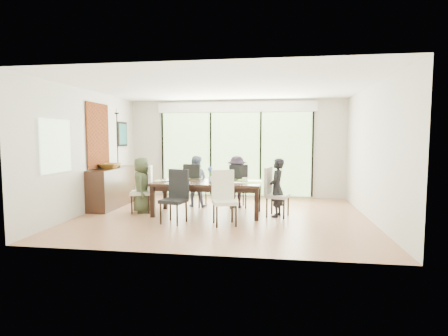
# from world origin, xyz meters

# --- Properties ---
(floor) EXTENTS (6.00, 5.00, 0.01)m
(floor) POSITION_xyz_m (0.00, 0.00, -0.01)
(floor) COLOR brown
(floor) RESTS_ON ground
(ceiling) EXTENTS (6.00, 5.00, 0.01)m
(ceiling) POSITION_xyz_m (0.00, 0.00, 2.71)
(ceiling) COLOR white
(ceiling) RESTS_ON wall_back
(wall_back) EXTENTS (6.00, 0.02, 2.70)m
(wall_back) POSITION_xyz_m (0.00, 2.51, 1.35)
(wall_back) COLOR beige
(wall_back) RESTS_ON floor
(wall_front) EXTENTS (6.00, 0.02, 2.70)m
(wall_front) POSITION_xyz_m (0.00, -2.51, 1.35)
(wall_front) COLOR silver
(wall_front) RESTS_ON floor
(wall_left) EXTENTS (0.02, 5.00, 2.70)m
(wall_left) POSITION_xyz_m (-3.01, 0.00, 1.35)
(wall_left) COLOR silver
(wall_left) RESTS_ON floor
(wall_right) EXTENTS (0.02, 5.00, 2.70)m
(wall_right) POSITION_xyz_m (3.01, 0.00, 1.35)
(wall_right) COLOR beige
(wall_right) RESTS_ON floor
(glass_doors) EXTENTS (4.20, 0.02, 2.30)m
(glass_doors) POSITION_xyz_m (0.00, 2.47, 1.20)
(glass_doors) COLOR #598C3F
(glass_doors) RESTS_ON wall_back
(blinds_header) EXTENTS (4.40, 0.06, 0.28)m
(blinds_header) POSITION_xyz_m (0.00, 2.46, 2.50)
(blinds_header) COLOR white
(blinds_header) RESTS_ON wall_back
(mullion_a) EXTENTS (0.05, 0.04, 2.30)m
(mullion_a) POSITION_xyz_m (-2.10, 2.46, 1.20)
(mullion_a) COLOR black
(mullion_a) RESTS_ON wall_back
(mullion_b) EXTENTS (0.05, 0.04, 2.30)m
(mullion_b) POSITION_xyz_m (-0.70, 2.46, 1.20)
(mullion_b) COLOR black
(mullion_b) RESTS_ON wall_back
(mullion_c) EXTENTS (0.05, 0.04, 2.30)m
(mullion_c) POSITION_xyz_m (0.70, 2.46, 1.20)
(mullion_c) COLOR black
(mullion_c) RESTS_ON wall_back
(mullion_d) EXTENTS (0.05, 0.04, 2.30)m
(mullion_d) POSITION_xyz_m (2.10, 2.46, 1.20)
(mullion_d) COLOR black
(mullion_d) RESTS_ON wall_back
(side_window) EXTENTS (0.02, 0.90, 1.00)m
(side_window) POSITION_xyz_m (-2.97, -1.20, 1.50)
(side_window) COLOR #8CAD7F
(side_window) RESTS_ON wall_left
(deck) EXTENTS (6.00, 1.80, 0.10)m
(deck) POSITION_xyz_m (0.00, 3.40, -0.05)
(deck) COLOR brown
(deck) RESTS_ON ground
(rail_top) EXTENTS (6.00, 0.08, 0.06)m
(rail_top) POSITION_xyz_m (0.00, 4.20, 0.55)
(rail_top) COLOR brown
(rail_top) RESTS_ON deck
(foliage_left) EXTENTS (3.20, 3.20, 3.20)m
(foliage_left) POSITION_xyz_m (-1.80, 5.20, 1.44)
(foliage_left) COLOR #14380F
(foliage_left) RESTS_ON ground
(foliage_mid) EXTENTS (4.00, 4.00, 4.00)m
(foliage_mid) POSITION_xyz_m (0.40, 5.80, 1.80)
(foliage_mid) COLOR #14380F
(foliage_mid) RESTS_ON ground
(foliage_right) EXTENTS (2.80, 2.80, 2.80)m
(foliage_right) POSITION_xyz_m (2.20, 5.00, 1.26)
(foliage_right) COLOR #14380F
(foliage_right) RESTS_ON ground
(foliage_far) EXTENTS (3.60, 3.60, 3.60)m
(foliage_far) POSITION_xyz_m (-0.60, 6.50, 1.62)
(foliage_far) COLOR #14380F
(foliage_far) RESTS_ON ground
(table_top) EXTENTS (2.28, 1.04, 0.06)m
(table_top) POSITION_xyz_m (-0.34, 0.11, 0.68)
(table_top) COLOR black
(table_top) RESTS_ON floor
(table_apron) EXTENTS (2.09, 0.85, 0.09)m
(table_apron) POSITION_xyz_m (-0.34, 0.11, 0.60)
(table_apron) COLOR black
(table_apron) RESTS_ON floor
(table_leg_fl) EXTENTS (0.09, 0.09, 0.66)m
(table_leg_fl) POSITION_xyz_m (-1.42, -0.32, 0.33)
(table_leg_fl) COLOR black
(table_leg_fl) RESTS_ON floor
(table_leg_fr) EXTENTS (0.09, 0.09, 0.66)m
(table_leg_fr) POSITION_xyz_m (0.74, -0.32, 0.33)
(table_leg_fr) COLOR black
(table_leg_fr) RESTS_ON floor
(table_leg_bl) EXTENTS (0.09, 0.09, 0.66)m
(table_leg_bl) POSITION_xyz_m (-1.42, 0.54, 0.33)
(table_leg_bl) COLOR black
(table_leg_bl) RESTS_ON floor
(table_leg_br) EXTENTS (0.09, 0.09, 0.66)m
(table_leg_br) POSITION_xyz_m (0.74, 0.54, 0.33)
(table_leg_br) COLOR black
(table_leg_br) RESTS_ON floor
(chair_left_end) EXTENTS (0.53, 0.53, 1.04)m
(chair_left_end) POSITION_xyz_m (-1.84, 0.11, 0.52)
(chair_left_end) COLOR beige
(chair_left_end) RESTS_ON floor
(chair_right_end) EXTENTS (0.54, 0.54, 1.04)m
(chair_right_end) POSITION_xyz_m (1.16, 0.11, 0.52)
(chair_right_end) COLOR beige
(chair_right_end) RESTS_ON floor
(chair_far_left) EXTENTS (0.53, 0.53, 1.04)m
(chair_far_left) POSITION_xyz_m (-0.79, 0.96, 0.52)
(chair_far_left) COLOR black
(chair_far_left) RESTS_ON floor
(chair_far_right) EXTENTS (0.53, 0.53, 1.04)m
(chair_far_right) POSITION_xyz_m (0.21, 0.96, 0.52)
(chair_far_right) COLOR black
(chair_far_right) RESTS_ON floor
(chair_near_left) EXTENTS (0.53, 0.53, 1.04)m
(chair_near_left) POSITION_xyz_m (-0.84, -0.76, 0.52)
(chair_near_left) COLOR black
(chair_near_left) RESTS_ON floor
(chair_near_right) EXTENTS (0.55, 0.55, 1.04)m
(chair_near_right) POSITION_xyz_m (0.16, -0.76, 0.52)
(chair_near_right) COLOR white
(chair_near_right) RESTS_ON floor
(person_left_end) EXTENTS (0.46, 0.63, 1.23)m
(person_left_end) POSITION_xyz_m (-1.82, 0.11, 0.61)
(person_left_end) COLOR #404B32
(person_left_end) RESTS_ON floor
(person_right_end) EXTENTS (0.48, 0.64, 1.23)m
(person_right_end) POSITION_xyz_m (1.14, 0.11, 0.61)
(person_right_end) COLOR black
(person_right_end) RESTS_ON floor
(person_far_left) EXTENTS (0.60, 0.40, 1.23)m
(person_far_left) POSITION_xyz_m (-0.79, 0.94, 0.61)
(person_far_left) COLOR #7183A4
(person_far_left) RESTS_ON floor
(person_far_right) EXTENTS (0.60, 0.40, 1.23)m
(person_far_right) POSITION_xyz_m (0.21, 0.94, 0.61)
(person_far_right) COLOR #261E2D
(person_far_right) RESTS_ON floor
(placemat_left) EXTENTS (0.42, 0.30, 0.01)m
(placemat_left) POSITION_xyz_m (-1.29, 0.11, 0.72)
(placemat_left) COLOR #9CB03F
(placemat_left) RESTS_ON table_top
(placemat_right) EXTENTS (0.42, 0.30, 0.01)m
(placemat_right) POSITION_xyz_m (0.61, 0.11, 0.72)
(placemat_right) COLOR #85BE43
(placemat_right) RESTS_ON table_top
(placemat_far_l) EXTENTS (0.42, 0.30, 0.01)m
(placemat_far_l) POSITION_xyz_m (-0.79, 0.51, 0.72)
(placemat_far_l) COLOR olive
(placemat_far_l) RESTS_ON table_top
(placemat_far_r) EXTENTS (0.42, 0.30, 0.01)m
(placemat_far_r) POSITION_xyz_m (0.21, 0.51, 0.72)
(placemat_far_r) COLOR #88C646
(placemat_far_r) RESTS_ON table_top
(placemat_paper) EXTENTS (0.42, 0.30, 0.01)m
(placemat_paper) POSITION_xyz_m (-0.89, -0.19, 0.72)
(placemat_paper) COLOR white
(placemat_paper) RESTS_ON table_top
(tablet_far_l) EXTENTS (0.25, 0.17, 0.01)m
(tablet_far_l) POSITION_xyz_m (-0.69, 0.46, 0.72)
(tablet_far_l) COLOR black
(tablet_far_l) RESTS_ON table_top
(tablet_far_r) EXTENTS (0.23, 0.16, 0.01)m
(tablet_far_r) POSITION_xyz_m (0.16, 0.46, 0.72)
(tablet_far_r) COLOR black
(tablet_far_r) RESTS_ON table_top
(papers) EXTENTS (0.28, 0.21, 0.00)m
(papers) POSITION_xyz_m (0.36, 0.06, 0.71)
(papers) COLOR white
(papers) RESTS_ON table_top
(platter_base) EXTENTS (0.25, 0.25, 0.02)m
(platter_base) POSITION_xyz_m (-0.89, -0.19, 0.73)
(platter_base) COLOR white
(platter_base) RESTS_ON table_top
(platter_snacks) EXTENTS (0.19, 0.19, 0.01)m
(platter_snacks) POSITION_xyz_m (-0.89, -0.19, 0.75)
(platter_snacks) COLOR orange
(platter_snacks) RESTS_ON table_top
(vase) EXTENTS (0.08, 0.08, 0.11)m
(vase) POSITION_xyz_m (-0.29, 0.16, 0.77)
(vase) COLOR silver
(vase) RESTS_ON table_top
(hyacinth_stems) EXTENTS (0.04, 0.04, 0.15)m
(hyacinth_stems) POSITION_xyz_m (-0.29, 0.16, 0.88)
(hyacinth_stems) COLOR #337226
(hyacinth_stems) RESTS_ON table_top
(hyacinth_blooms) EXTENTS (0.10, 0.10, 0.10)m
(hyacinth_blooms) POSITION_xyz_m (-0.29, 0.16, 0.98)
(hyacinth_blooms) COLOR #485DB5
(hyacinth_blooms) RESTS_ON table_top
(laptop) EXTENTS (0.36, 0.37, 0.02)m
(laptop) POSITION_xyz_m (-1.19, 0.01, 0.72)
(laptop) COLOR silver
(laptop) RESTS_ON table_top
(cup_a) EXTENTS (0.17, 0.17, 0.09)m
(cup_a) POSITION_xyz_m (-1.04, 0.26, 0.76)
(cup_a) COLOR white
(cup_a) RESTS_ON table_top
(cup_b) EXTENTS (0.13, 0.13, 0.09)m
(cup_b) POSITION_xyz_m (-0.19, 0.01, 0.76)
(cup_b) COLOR white
(cup_b) RESTS_ON table_top
(cup_c) EXTENTS (0.17, 0.17, 0.09)m
(cup_c) POSITION_xyz_m (0.46, 0.21, 0.76)
(cup_c) COLOR white
(cup_c) RESTS_ON table_top
(book) EXTENTS (0.22, 0.25, 0.02)m
(book) POSITION_xyz_m (-0.09, 0.16, 0.72)
(book) COLOR white
(book) RESTS_ON table_top
(sideboard) EXTENTS (0.47, 1.66, 0.93)m
(sideboard) POSITION_xyz_m (-2.76, 0.60, 0.47)
(sideboard) COLOR black
(sideboard) RESTS_ON floor
(bowl) EXTENTS (0.49, 0.49, 0.12)m
(bowl) POSITION_xyz_m (-2.76, 0.50, 0.99)
(bowl) COLOR brown
(bowl) RESTS_ON sideboard
(candlestick_base) EXTENTS (0.10, 0.10, 0.04)m
(candlestick_base) POSITION_xyz_m (-2.76, 0.95, 0.95)
(candlestick_base) COLOR black
(candlestick_base) RESTS_ON sideboard
(candlestick_shaft) EXTENTS (0.02, 0.02, 1.30)m
(candlestick_shaft) POSITION_xyz_m (-2.76, 0.95, 1.61)
(candlestick_shaft) COLOR black
(candlestick_shaft) RESTS_ON sideboard
(candlestick_pan) EXTENTS (0.10, 0.10, 0.03)m
(candlestick_pan) POSITION_xyz_m (-2.76, 0.95, 2.25)
(candlestick_pan) COLOR black
(candlestick_pan) RESTS_ON sideboard
(candle) EXTENTS (0.04, 0.04, 0.10)m
(candle) POSITION_xyz_m (-2.76, 0.95, 2.31)
(candle) COLOR silver
(candle) RESTS_ON sideboard
(tapestry) EXTENTS (0.02, 1.00, 1.50)m
(tapestry) POSITION_xyz_m (-2.97, 0.40, 1.70)
(tapestry) COLOR maroon
(tapestry) RESTS_ON wall_left
(art_frame) EXTENTS (0.03, 0.55, 0.65)m
(art_frame) POSITION_xyz_m (-2.97, 1.70, 1.75)
(art_frame) COLOR black
(art_frame) RESTS_ON wall_left
(art_canvas) EXTENTS (0.01, 0.45, 0.55)m
(art_canvas) POSITION_xyz_m (-2.95, 1.70, 1.75)
(art_canvas) COLOR #194F52
(art_canvas) RESTS_ON wall_left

